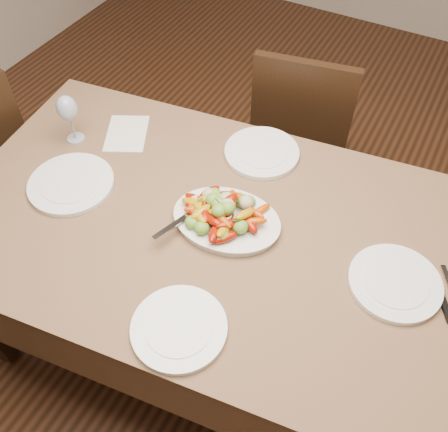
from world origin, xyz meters
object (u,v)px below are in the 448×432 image
at_px(plate_left, 71,184).
at_px(plate_far, 262,153).
at_px(chair_far, 304,128).
at_px(dining_table, 224,290).
at_px(plate_near, 179,328).
at_px(wine_glass, 70,117).
at_px(serving_platter, 227,221).
at_px(plate_right, 395,283).

relative_size(plate_left, plate_far, 1.08).
bearing_deg(chair_far, plate_left, 53.49).
distance_m(dining_table, plate_near, 0.54).
bearing_deg(wine_glass, chair_far, 51.59).
relative_size(chair_far, serving_platter, 2.77).
relative_size(dining_table, plate_right, 6.71).
bearing_deg(serving_platter, chair_far, 94.09).
xyz_separation_m(chair_far, serving_platter, (0.06, -0.89, 0.30)).
height_order(dining_table, plate_far, plate_far).
distance_m(plate_left, plate_near, 0.68).
relative_size(dining_table, plate_near, 6.86).
distance_m(chair_far, plate_right, 1.10).
bearing_deg(plate_right, wine_glass, 177.19).
distance_m(chair_far, plate_near, 1.33).
bearing_deg(plate_near, plate_far, 98.16).
relative_size(dining_table, plate_far, 6.70).
relative_size(plate_left, wine_glass, 1.44).
bearing_deg(plate_near, wine_glass, 147.34).
xyz_separation_m(serving_platter, plate_right, (0.55, 0.03, -0.00)).
relative_size(plate_far, wine_glass, 1.34).
bearing_deg(serving_platter, dining_table, -85.27).
bearing_deg(plate_right, serving_platter, -176.60).
bearing_deg(wine_glass, serving_platter, -7.62).
xyz_separation_m(dining_table, wine_glass, (-0.70, 0.11, 0.48)).
bearing_deg(plate_left, wine_glass, 125.89).
distance_m(plate_right, plate_near, 0.64).
height_order(serving_platter, plate_right, serving_platter).
bearing_deg(dining_table, plate_left, -171.25).
height_order(serving_platter, plate_left, serving_platter).
relative_size(plate_left, plate_near, 1.10).
relative_size(plate_right, wine_glass, 1.34).
distance_m(dining_table, serving_platter, 0.39).
distance_m(dining_table, wine_glass, 0.86).
distance_m(plate_right, wine_glass, 1.25).
distance_m(dining_table, plate_right, 0.67).
xyz_separation_m(dining_table, plate_near, (0.06, -0.38, 0.39)).
relative_size(plate_right, plate_far, 1.00).
height_order(dining_table, plate_near, plate_near).
xyz_separation_m(chair_far, plate_near, (0.13, -1.29, 0.29)).
relative_size(serving_platter, plate_left, 1.16).
xyz_separation_m(plate_left, plate_near, (0.62, -0.29, 0.00)).
distance_m(serving_platter, plate_near, 0.40).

